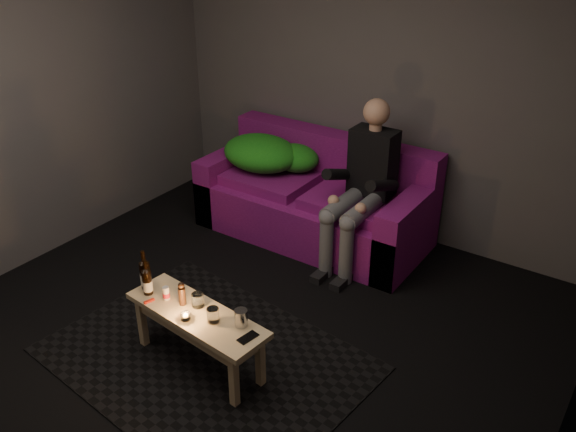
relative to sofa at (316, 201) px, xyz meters
The scene contains 17 objects.
floor 1.87m from the sofa, 79.86° to the right, with size 4.50×4.50×0.00m, color black.
room 1.93m from the sofa, 76.44° to the right, with size 4.50×4.50×4.50m.
rug 1.87m from the sofa, 80.48° to the right, with size 1.96×1.43×0.01m, color black.
sofa is the anchor object (origin of this frame).
green_blanket 0.60m from the sofa, behind, with size 0.86×0.59×0.29m.
person 0.65m from the sofa, 17.17° to the right, with size 0.35×0.81×1.30m.
coffee_table 1.89m from the sofa, 80.73° to the right, with size 1.01×0.41×0.40m.
beer_bottle_a 1.86m from the sofa, 94.23° to the right, with size 0.07×0.07×0.27m.
beer_bottle_b 1.90m from the sofa, 92.47° to the right, with size 0.06×0.06×0.25m.
salt_shaker 1.87m from the sofa, 88.20° to the right, with size 0.04×0.04×0.09m, color silver.
pepper_mill 1.87m from the sofa, 84.44° to the right, with size 0.04×0.04×0.12m, color black.
tumbler_back 1.84m from the sofa, 81.47° to the right, with size 0.08×0.08×0.09m, color white.
tealight 1.98m from the sofa, 81.28° to the right, with size 0.06×0.06×0.04m.
tumbler_front 1.93m from the sofa, 76.53° to the right, with size 0.07×0.07×0.09m, color white.
steel_cup 1.92m from the sofa, 71.41° to the right, with size 0.08×0.08×0.11m, color #B1B3B8.
smartphone 2.01m from the sofa, 69.26° to the right, with size 0.06×0.13×0.01m, color black.
red_lighter 1.95m from the sofa, 90.32° to the right, with size 0.02×0.07×0.01m, color red.
Camera 1 is at (2.13, -2.21, 2.64)m, focal length 38.00 mm.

